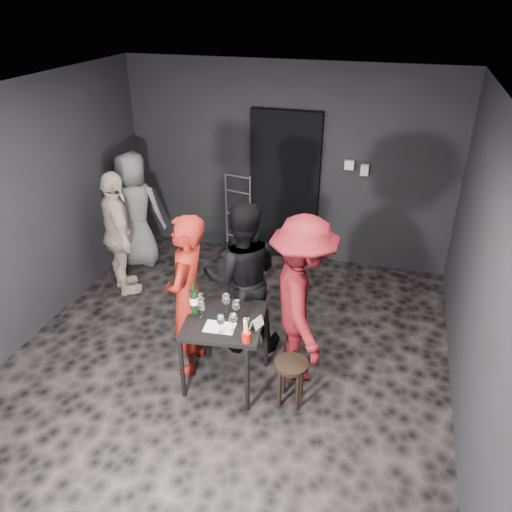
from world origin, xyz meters
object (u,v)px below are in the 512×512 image
(hand_truck, at_px, (238,240))
(man_maroon, at_px, (303,289))
(bystander_cream, at_px, (118,231))
(wine_bottle, at_px, (194,301))
(woman_black, at_px, (242,270))
(stool, at_px, (291,372))
(breadstick_cup, at_px, (246,331))
(server_red, at_px, (187,287))
(tasting_table, at_px, (225,327))
(bystander_grey, at_px, (134,206))

(hand_truck, distance_m, man_maroon, 2.78)
(bystander_cream, height_order, wine_bottle, bystander_cream)
(woman_black, relative_size, bystander_cream, 1.09)
(stool, xyz_separation_m, breadstick_cup, (-0.38, -0.16, 0.50))
(man_maroon, height_order, bystander_cream, man_maroon)
(stool, relative_size, server_red, 0.25)
(bystander_cream, bearing_deg, man_maroon, -153.57)
(hand_truck, bearing_deg, woman_black, -59.91)
(hand_truck, relative_size, wine_bottle, 3.58)
(server_red, bearing_deg, woman_black, 135.46)
(tasting_table, distance_m, stool, 0.74)
(wine_bottle, bearing_deg, bystander_cream, 141.54)
(stool, distance_m, breadstick_cup, 0.65)
(stool, relative_size, bystander_grey, 0.27)
(man_maroon, bearing_deg, stool, 160.00)
(stool, xyz_separation_m, server_red, (-1.10, 0.23, 0.59))
(bystander_cream, xyz_separation_m, wine_bottle, (1.51, -1.20, 0.02))
(man_maroon, relative_size, bystander_cream, 1.16)
(bystander_grey, bearing_deg, tasting_table, 129.41)
(tasting_table, distance_m, server_red, 0.53)
(server_red, relative_size, breadstick_cup, 7.44)
(bystander_grey, height_order, wine_bottle, bystander_grey)
(stool, xyz_separation_m, bystander_grey, (-2.66, 2.06, 0.50))
(man_maroon, relative_size, breadstick_cup, 7.72)
(bystander_grey, bearing_deg, server_red, 124.50)
(stool, distance_m, wine_bottle, 1.12)
(hand_truck, xyz_separation_m, wine_bottle, (0.43, -2.58, 0.66))
(bystander_cream, height_order, breadstick_cup, bystander_cream)
(stool, height_order, bystander_cream, bystander_cream)
(stool, bearing_deg, bystander_grey, 142.29)
(server_red, distance_m, bystander_cream, 1.78)
(woman_black, bearing_deg, stool, 116.66)
(tasting_table, distance_m, wine_bottle, 0.39)
(man_maroon, xyz_separation_m, bystander_cream, (-2.48, 0.89, -0.14))
(hand_truck, xyz_separation_m, stool, (1.41, -2.71, 0.15))
(bystander_cream, xyz_separation_m, bystander_grey, (-0.17, 0.73, 0.01))
(wine_bottle, bearing_deg, tasting_table, -5.53)
(tasting_table, relative_size, breadstick_cup, 2.92)
(hand_truck, height_order, breadstick_cup, hand_truck)
(stool, distance_m, man_maroon, 0.76)
(stool, relative_size, bystander_cream, 0.27)
(wine_bottle, height_order, breadstick_cup, wine_bottle)
(server_red, bearing_deg, tasting_table, 67.50)
(server_red, distance_m, woman_black, 0.64)
(hand_truck, bearing_deg, server_red, -72.37)
(tasting_table, distance_m, bystander_grey, 2.79)
(server_red, height_order, woman_black, server_red)
(breadstick_cup, bearing_deg, bystander_grey, 135.87)
(woman_black, distance_m, breadstick_cup, 0.94)
(hand_truck, distance_m, bystander_cream, 1.87)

